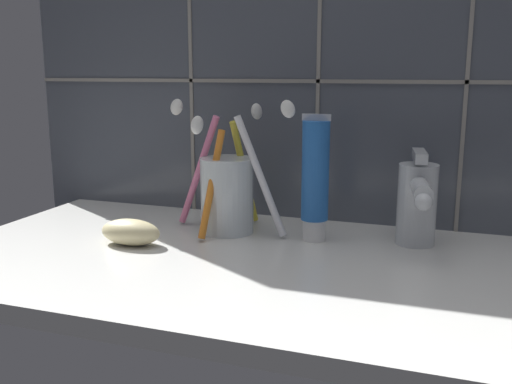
% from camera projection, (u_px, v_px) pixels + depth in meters
% --- Properties ---
extents(sink_counter, '(0.75, 0.39, 0.02)m').
position_uv_depth(sink_counter, '(259.00, 267.00, 0.64)').
color(sink_counter, silver).
rests_on(sink_counter, ground).
extents(tile_wall_backsplash, '(0.85, 0.02, 0.56)m').
position_uv_depth(tile_wall_backsplash, '(307.00, 30.00, 0.76)').
color(tile_wall_backsplash, '#4C515B').
rests_on(tile_wall_backsplash, ground).
extents(toothbrush_cup, '(0.18, 0.14, 0.17)m').
position_uv_depth(toothbrush_cup, '(227.00, 190.00, 0.73)').
color(toothbrush_cup, silver).
rests_on(toothbrush_cup, sink_counter).
extents(toothpaste_tube, '(0.03, 0.03, 0.16)m').
position_uv_depth(toothpaste_tube, '(315.00, 179.00, 0.69)').
color(toothpaste_tube, white).
rests_on(toothpaste_tube, sink_counter).
extents(sink_faucet, '(0.05, 0.12, 0.11)m').
position_uv_depth(sink_faucet, '(417.00, 201.00, 0.67)').
color(sink_faucet, silver).
rests_on(sink_faucet, sink_counter).
extents(soap_bar, '(0.08, 0.04, 0.03)m').
position_uv_depth(soap_bar, '(132.00, 231.00, 0.69)').
color(soap_bar, beige).
rests_on(soap_bar, sink_counter).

